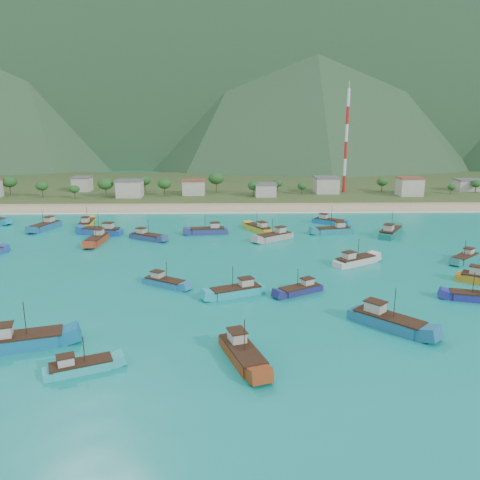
{
  "coord_description": "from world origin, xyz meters",
  "views": [
    {
      "loc": [
        4.16,
        -90.88,
        30.08
      ],
      "look_at": [
        6.58,
        18.0,
        3.0
      ],
      "focal_mm": 35.0,
      "sensor_mm": 36.0,
      "label": 1
    }
  ],
  "objects_px": {
    "boat_17": "(20,342)",
    "boat_24": "(476,297)",
    "boat_6": "(300,290)",
    "boat_11": "(208,231)",
    "boat_14": "(258,229)",
    "boat_21": "(465,259)",
    "boat_10": "(237,292)",
    "boat_26": "(333,231)",
    "boat_29": "(390,233)",
    "boat_22": "(242,354)",
    "boat_9": "(97,240)",
    "boat_2": "(387,322)",
    "boat_25": "(329,222)",
    "boat_5": "(147,237)",
    "boat_18": "(355,261)",
    "boat_20": "(87,224)",
    "boat_1": "(80,368)",
    "boat_7": "(102,231)",
    "boat_28": "(164,283)",
    "boat_15": "(275,237)",
    "boat_19": "(46,226)",
    "radio_tower": "(346,142)"
  },
  "relations": [
    {
      "from": "boat_22",
      "to": "boat_26",
      "type": "relative_size",
      "value": 1.02
    },
    {
      "from": "boat_2",
      "to": "boat_10",
      "type": "bearing_deg",
      "value": -75.95
    },
    {
      "from": "boat_15",
      "to": "boat_20",
      "type": "bearing_deg",
      "value": 35.68
    },
    {
      "from": "boat_5",
      "to": "boat_10",
      "type": "relative_size",
      "value": 0.95
    },
    {
      "from": "boat_2",
      "to": "boat_6",
      "type": "relative_size",
      "value": 1.24
    },
    {
      "from": "boat_17",
      "to": "boat_21",
      "type": "distance_m",
      "value": 91.4
    },
    {
      "from": "boat_24",
      "to": "boat_6",
      "type": "bearing_deg",
      "value": 98.18
    },
    {
      "from": "boat_26",
      "to": "boat_18",
      "type": "bearing_deg",
      "value": 166.1
    },
    {
      "from": "boat_10",
      "to": "boat_26",
      "type": "bearing_deg",
      "value": -53.07
    },
    {
      "from": "boat_9",
      "to": "boat_6",
      "type": "bearing_deg",
      "value": 144.47
    },
    {
      "from": "boat_11",
      "to": "boat_28",
      "type": "distance_m",
      "value": 43.83
    },
    {
      "from": "boat_9",
      "to": "boat_26",
      "type": "relative_size",
      "value": 1.0
    },
    {
      "from": "boat_6",
      "to": "boat_14",
      "type": "relative_size",
      "value": 0.84
    },
    {
      "from": "boat_14",
      "to": "boat_22",
      "type": "xyz_separation_m",
      "value": [
        -6.69,
        -75.66,
        0.05
      ]
    },
    {
      "from": "boat_9",
      "to": "boat_22",
      "type": "height_order",
      "value": "boat_9"
    },
    {
      "from": "boat_14",
      "to": "boat_24",
      "type": "height_order",
      "value": "boat_14"
    },
    {
      "from": "boat_17",
      "to": "boat_26",
      "type": "relative_size",
      "value": 1.13
    },
    {
      "from": "boat_25",
      "to": "boat_28",
      "type": "bearing_deg",
      "value": -2.82
    },
    {
      "from": "boat_6",
      "to": "boat_11",
      "type": "bearing_deg",
      "value": -8.63
    },
    {
      "from": "boat_17",
      "to": "boat_25",
      "type": "xyz_separation_m",
      "value": [
        59.69,
        81.14,
        -0.2
      ]
    },
    {
      "from": "boat_21",
      "to": "boat_1",
      "type": "bearing_deg",
      "value": 81.55
    },
    {
      "from": "boat_7",
      "to": "boat_28",
      "type": "xyz_separation_m",
      "value": [
        23.26,
        -43.41,
        -0.26
      ]
    },
    {
      "from": "boat_5",
      "to": "boat_14",
      "type": "distance_m",
      "value": 31.95
    },
    {
      "from": "boat_2",
      "to": "boat_25",
      "type": "bearing_deg",
      "value": -139.14
    },
    {
      "from": "boat_1",
      "to": "boat_11",
      "type": "bearing_deg",
      "value": 147.48
    },
    {
      "from": "boat_14",
      "to": "boat_18",
      "type": "bearing_deg",
      "value": -89.72
    },
    {
      "from": "boat_19",
      "to": "boat_26",
      "type": "xyz_separation_m",
      "value": [
        83.66,
        -7.37,
        -0.05
      ]
    },
    {
      "from": "boat_14",
      "to": "boat_10",
      "type": "bearing_deg",
      "value": -127.47
    },
    {
      "from": "boat_1",
      "to": "boat_5",
      "type": "height_order",
      "value": "boat_5"
    },
    {
      "from": "boat_6",
      "to": "boat_11",
      "type": "xyz_separation_m",
      "value": [
        -18.97,
        47.99,
        0.21
      ]
    },
    {
      "from": "boat_15",
      "to": "boat_22",
      "type": "xyz_separation_m",
      "value": [
        -10.46,
        -65.27,
        -0.01
      ]
    },
    {
      "from": "boat_10",
      "to": "boat_25",
      "type": "relative_size",
      "value": 1.04
    },
    {
      "from": "boat_29",
      "to": "boat_22",
      "type": "bearing_deg",
      "value": -89.62
    },
    {
      "from": "boat_5",
      "to": "boat_7",
      "type": "relative_size",
      "value": 0.84
    },
    {
      "from": "boat_14",
      "to": "boat_21",
      "type": "distance_m",
      "value": 54.72
    },
    {
      "from": "boat_18",
      "to": "boat_20",
      "type": "bearing_deg",
      "value": -150.94
    },
    {
      "from": "radio_tower",
      "to": "boat_20",
      "type": "xyz_separation_m",
      "value": [
        -92.18,
        -59.48,
        -22.16
      ]
    },
    {
      "from": "boat_19",
      "to": "boat_25",
      "type": "distance_m",
      "value": 85.15
    },
    {
      "from": "boat_10",
      "to": "boat_14",
      "type": "height_order",
      "value": "boat_14"
    },
    {
      "from": "boat_6",
      "to": "boat_20",
      "type": "height_order",
      "value": "boat_20"
    },
    {
      "from": "boat_5",
      "to": "boat_21",
      "type": "distance_m",
      "value": 78.56
    },
    {
      "from": "boat_1",
      "to": "boat_5",
      "type": "distance_m",
      "value": 69.09
    },
    {
      "from": "boat_19",
      "to": "boat_26",
      "type": "bearing_deg",
      "value": -169.6
    },
    {
      "from": "boat_17",
      "to": "boat_24",
      "type": "xyz_separation_m",
      "value": [
        72.12,
        16.14,
        -0.29
      ]
    },
    {
      "from": "boat_22",
      "to": "boat_19",
      "type": "bearing_deg",
      "value": -73.91
    },
    {
      "from": "boat_22",
      "to": "boat_15",
      "type": "bearing_deg",
      "value": -117.96
    },
    {
      "from": "boat_5",
      "to": "boat_14",
      "type": "bearing_deg",
      "value": 138.88
    },
    {
      "from": "boat_14",
      "to": "boat_28",
      "type": "distance_m",
      "value": 50.85
    },
    {
      "from": "boat_2",
      "to": "boat_14",
      "type": "xyz_separation_m",
      "value": [
        -15.65,
        66.09,
        -0.16
      ]
    },
    {
      "from": "boat_6",
      "to": "boat_20",
      "type": "relative_size",
      "value": 0.81
    }
  ]
}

